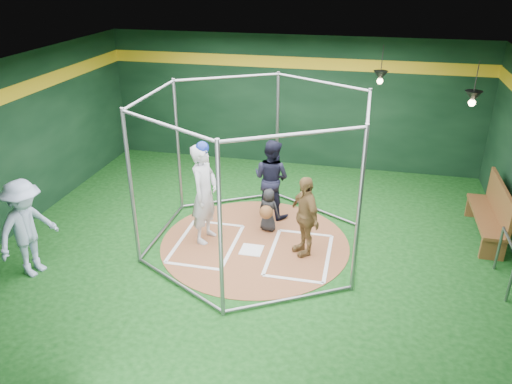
% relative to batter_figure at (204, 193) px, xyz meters
% --- Properties ---
extents(room_shell, '(10.10, 9.10, 3.53)m').
position_rel_batter_figure_xyz_m(room_shell, '(1.01, 0.07, 0.70)').
color(room_shell, '#0C380E').
rests_on(room_shell, ground).
extents(clay_disc, '(3.80, 3.80, 0.01)m').
position_rel_batter_figure_xyz_m(clay_disc, '(1.01, 0.07, -1.05)').
color(clay_disc, brown).
rests_on(clay_disc, ground).
extents(home_plate, '(0.43, 0.43, 0.01)m').
position_rel_batter_figure_xyz_m(home_plate, '(1.01, -0.23, -1.04)').
color(home_plate, white).
rests_on(home_plate, clay_disc).
extents(batter_box_left, '(1.17, 1.77, 0.01)m').
position_rel_batter_figure_xyz_m(batter_box_left, '(0.06, -0.18, -1.04)').
color(batter_box_left, white).
rests_on(batter_box_left, clay_disc).
extents(batter_box_right, '(1.17, 1.77, 0.01)m').
position_rel_batter_figure_xyz_m(batter_box_right, '(1.96, -0.18, -1.04)').
color(batter_box_right, white).
rests_on(batter_box_right, clay_disc).
extents(batting_cage, '(4.05, 4.67, 3.00)m').
position_rel_batter_figure_xyz_m(batting_cage, '(1.01, 0.07, 0.45)').
color(batting_cage, gray).
rests_on(batting_cage, ground).
extents(pendant_lamp_near, '(0.34, 0.34, 0.90)m').
position_rel_batter_figure_xyz_m(pendant_lamp_near, '(3.21, 3.67, 1.69)').
color(pendant_lamp_near, black).
rests_on(pendant_lamp_near, room_shell).
extents(pendant_lamp_far, '(0.34, 0.34, 0.90)m').
position_rel_batter_figure_xyz_m(pendant_lamp_far, '(5.01, 2.07, 1.69)').
color(pendant_lamp_far, black).
rests_on(pendant_lamp_far, room_shell).
extents(batter_figure, '(0.59, 0.81, 2.11)m').
position_rel_batter_figure_xyz_m(batter_figure, '(0.00, 0.00, 0.00)').
color(batter_figure, '#BABAC0').
rests_on(batter_figure, clay_disc).
extents(visitor_leopard, '(0.87, 0.99, 1.60)m').
position_rel_batter_figure_xyz_m(visitor_leopard, '(2.01, -0.07, -0.24)').
color(visitor_leopard, '#9E7943').
rests_on(visitor_leopard, clay_disc).
extents(catcher_figure, '(0.52, 0.59, 0.94)m').
position_rel_batter_figure_xyz_m(catcher_figure, '(1.16, 0.62, -0.56)').
color(catcher_figure, black).
rests_on(catcher_figure, clay_disc).
extents(umpire, '(1.04, 0.93, 1.76)m').
position_rel_batter_figure_xyz_m(umpire, '(1.08, 1.36, -0.16)').
color(umpire, black).
rests_on(umpire, clay_disc).
extents(bystander_blue, '(0.96, 1.32, 1.84)m').
position_rel_batter_figure_xyz_m(bystander_blue, '(-2.69, -1.84, -0.13)').
color(bystander_blue, '#9AADCC').
rests_on(bystander_blue, ground).
extents(dugout_bench, '(0.47, 2.01, 1.18)m').
position_rel_batter_figure_xyz_m(dugout_bench, '(5.65, 1.39, -0.45)').
color(dugout_bench, brown).
rests_on(dugout_bench, ground).
extents(steel_railing, '(0.05, 1.04, 0.89)m').
position_rel_batter_figure_xyz_m(steel_railing, '(5.56, -0.34, -0.46)').
color(steel_railing, slate).
rests_on(steel_railing, ground).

